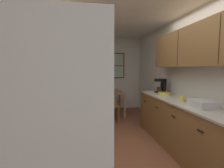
{
  "coord_description": "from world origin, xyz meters",
  "views": [
    {
      "loc": [
        -0.7,
        -2.42,
        1.47
      ],
      "look_at": [
        -0.13,
        1.15,
        1.13
      ],
      "focal_mm": 26.95,
      "sensor_mm": 36.0,
      "label": 1
    }
  ],
  "objects_px": {
    "coffee_maker": "(161,85)",
    "mug_by_coffeemaker": "(182,98)",
    "dining_table": "(107,95)",
    "trash_bin": "(86,110)",
    "microwave_over_range": "(44,44)",
    "table_serving_bowl": "(106,91)",
    "storage_canister": "(64,103)",
    "stove_range": "(59,159)",
    "dish_rack": "(202,104)",
    "fruit_bowl": "(164,94)",
    "dining_chair_near": "(111,103)",
    "refrigerator": "(52,155)",
    "dining_chair_far": "(104,96)"
  },
  "relations": [
    {
      "from": "microwave_over_range",
      "to": "trash_bin",
      "type": "distance_m",
      "value": 3.09
    },
    {
      "from": "refrigerator",
      "to": "dish_rack",
      "type": "xyz_separation_m",
      "value": [
        1.93,
        1.04,
        0.07
      ]
    },
    {
      "from": "trash_bin",
      "to": "dining_table",
      "type": "bearing_deg",
      "value": 42.45
    },
    {
      "from": "dining_table",
      "to": "fruit_bowl",
      "type": "xyz_separation_m",
      "value": [
        0.96,
        -1.9,
        0.32
      ]
    },
    {
      "from": "fruit_bowl",
      "to": "refrigerator",
      "type": "bearing_deg",
      "value": -131.15
    },
    {
      "from": "refrigerator",
      "to": "dish_rack",
      "type": "height_order",
      "value": "refrigerator"
    },
    {
      "from": "microwave_over_range",
      "to": "stove_range",
      "type": "bearing_deg",
      "value": -0.03
    },
    {
      "from": "fruit_bowl",
      "to": "table_serving_bowl",
      "type": "relative_size",
      "value": 1.18
    },
    {
      "from": "microwave_over_range",
      "to": "coffee_maker",
      "type": "relative_size",
      "value": 1.76
    },
    {
      "from": "storage_canister",
      "to": "table_serving_bowl",
      "type": "relative_size",
      "value": 0.78
    },
    {
      "from": "dining_chair_far",
      "to": "trash_bin",
      "type": "relative_size",
      "value": 1.38
    },
    {
      "from": "storage_canister",
      "to": "dish_rack",
      "type": "height_order",
      "value": "storage_canister"
    },
    {
      "from": "dining_table",
      "to": "fruit_bowl",
      "type": "height_order",
      "value": "fruit_bowl"
    },
    {
      "from": "microwave_over_range",
      "to": "refrigerator",
      "type": "bearing_deg",
      "value": -75.63
    },
    {
      "from": "trash_bin",
      "to": "mug_by_coffeemaker",
      "type": "distance_m",
      "value": 2.6
    },
    {
      "from": "refrigerator",
      "to": "trash_bin",
      "type": "relative_size",
      "value": 2.69
    },
    {
      "from": "refrigerator",
      "to": "stove_range",
      "type": "xyz_separation_m",
      "value": [
        -0.06,
        0.69,
        -0.41
      ]
    },
    {
      "from": "dining_chair_near",
      "to": "coffee_maker",
      "type": "bearing_deg",
      "value": -40.06
    },
    {
      "from": "dining_chair_near",
      "to": "mug_by_coffeemaker",
      "type": "relative_size",
      "value": 7.12
    },
    {
      "from": "coffee_maker",
      "to": "mug_by_coffeemaker",
      "type": "bearing_deg",
      "value": -95.58
    },
    {
      "from": "table_serving_bowl",
      "to": "trash_bin",
      "type": "bearing_deg",
      "value": -137.03
    },
    {
      "from": "dining_table",
      "to": "table_serving_bowl",
      "type": "height_order",
      "value": "table_serving_bowl"
    },
    {
      "from": "stove_range",
      "to": "dish_rack",
      "type": "bearing_deg",
      "value": 10.08
    },
    {
      "from": "microwave_over_range",
      "to": "dining_chair_near",
      "type": "xyz_separation_m",
      "value": [
        1.11,
        2.75,
        -1.21
      ]
    },
    {
      "from": "dining_chair_near",
      "to": "dish_rack",
      "type": "relative_size",
      "value": 2.65
    },
    {
      "from": "refrigerator",
      "to": "storage_canister",
      "type": "relative_size",
      "value": 10.39
    },
    {
      "from": "refrigerator",
      "to": "microwave_over_range",
      "type": "xyz_separation_m",
      "value": [
        -0.18,
        0.69,
        0.83
      ]
    },
    {
      "from": "trash_bin",
      "to": "fruit_bowl",
      "type": "relative_size",
      "value": 2.56
    },
    {
      "from": "trash_bin",
      "to": "dining_chair_far",
      "type": "bearing_deg",
      "value": 61.98
    },
    {
      "from": "storage_canister",
      "to": "dish_rack",
      "type": "distance_m",
      "value": 2.01
    },
    {
      "from": "microwave_over_range",
      "to": "dining_chair_near",
      "type": "bearing_deg",
      "value": 68.05
    },
    {
      "from": "fruit_bowl",
      "to": "table_serving_bowl",
      "type": "xyz_separation_m",
      "value": [
        -0.99,
        1.88,
        -0.18
      ]
    },
    {
      "from": "dining_table",
      "to": "trash_bin",
      "type": "distance_m",
      "value": 0.97
    },
    {
      "from": "microwave_over_range",
      "to": "coffee_maker",
      "type": "height_order",
      "value": "microwave_over_range"
    },
    {
      "from": "stove_range",
      "to": "dining_chair_far",
      "type": "height_order",
      "value": "stove_range"
    },
    {
      "from": "dining_chair_far",
      "to": "trash_bin",
      "type": "height_order",
      "value": "dining_chair_far"
    },
    {
      "from": "trash_bin",
      "to": "dish_rack",
      "type": "height_order",
      "value": "dish_rack"
    },
    {
      "from": "dining_chair_far",
      "to": "dish_rack",
      "type": "xyz_separation_m",
      "value": [
        1.04,
        -3.6,
        0.45
      ]
    },
    {
      "from": "microwave_over_range",
      "to": "table_serving_bowl",
      "type": "height_order",
      "value": "microwave_over_range"
    },
    {
      "from": "dining_table",
      "to": "table_serving_bowl",
      "type": "xyz_separation_m",
      "value": [
        -0.04,
        -0.02,
        0.14
      ]
    },
    {
      "from": "refrigerator",
      "to": "dining_chair_far",
      "type": "bearing_deg",
      "value": 79.21
    },
    {
      "from": "dining_chair_far",
      "to": "trash_bin",
      "type": "distance_m",
      "value": 1.4
    },
    {
      "from": "storage_canister",
      "to": "mug_by_coffeemaker",
      "type": "xyz_separation_m",
      "value": [
        1.97,
        0.28,
        -0.04
      ]
    },
    {
      "from": "table_serving_bowl",
      "to": "dining_chair_near",
      "type": "bearing_deg",
      "value": -84.79
    },
    {
      "from": "dining_table",
      "to": "coffee_maker",
      "type": "height_order",
      "value": "coffee_maker"
    },
    {
      "from": "dining_table",
      "to": "dish_rack",
      "type": "relative_size",
      "value": 2.93
    },
    {
      "from": "trash_bin",
      "to": "storage_canister",
      "type": "relative_size",
      "value": 3.86
    },
    {
      "from": "coffee_maker",
      "to": "fruit_bowl",
      "type": "distance_m",
      "value": 0.44
    },
    {
      "from": "microwave_over_range",
      "to": "dish_rack",
      "type": "bearing_deg",
      "value": 9.54
    },
    {
      "from": "storage_canister",
      "to": "dish_rack",
      "type": "xyz_separation_m",
      "value": [
        2.0,
        -0.2,
        -0.03
      ]
    }
  ]
}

